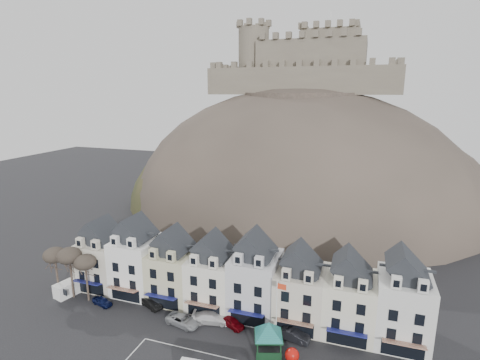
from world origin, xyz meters
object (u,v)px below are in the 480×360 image
white_van (70,287)px  red_buoy (292,356)px  car_maroon (232,322)px  car_navy (102,301)px  car_charcoal (292,335)px  bus_shelter (269,329)px  car_silver (183,320)px  car_white (211,318)px  car_black (151,303)px  flagpole (277,308)px

white_van → red_buoy: bearing=7.3°
car_maroon → car_navy: bearing=118.2°
white_van → car_charcoal: size_ratio=1.13×
bus_shelter → car_silver: bearing=153.6°
car_maroon → car_silver: bearing=129.8°
white_van → car_white: size_ratio=1.00×
bus_shelter → car_white: (-9.50, 3.72, -2.69)m
red_buoy → car_black: (-23.22, 5.46, -0.41)m
bus_shelter → car_white: 10.55m
red_buoy → car_black: bearing=166.8°
red_buoy → car_maroon: size_ratio=0.55×
flagpole → car_navy: size_ratio=2.49×
bus_shelter → car_navy: 27.85m
car_silver → car_navy: bearing=98.9°
white_van → bus_shelter: bearing=8.3°
bus_shelter → red_buoy: bus_shelter is taller
red_buoy → car_navy: size_ratio=0.61×
car_silver → car_charcoal: bearing=-72.8°
car_black → car_charcoal: 22.38m
flagpole → car_maroon: bearing=168.8°
car_black → car_charcoal: (22.37, -0.80, 0.07)m
car_maroon → flagpole: bearing=-76.6°
car_navy → car_black: bearing=-61.5°
car_maroon → car_black: bearing=112.0°
flagpole → car_white: bearing=172.6°
car_white → car_maroon: car_white is taller
car_black → car_charcoal: size_ratio=0.91×
car_maroon → bus_shelter: bearing=-96.2°
red_buoy → car_white: 13.61m
car_white → car_maroon: 3.17m
flagpole → car_navy: 28.47m
red_buoy → car_charcoal: 4.75m
white_van → car_silver: white_van is taller
white_van → car_black: size_ratio=1.24×
white_van → flagpole: bearing=12.3°
flagpole → car_silver: flagpole is taller
flagpole → car_silver: size_ratio=1.79×
flagpole → car_white: size_ratio=1.67×
red_buoy → car_navy: bearing=173.5°
flagpole → car_black: flagpole is taller
car_silver → car_charcoal: car_charcoal is taller
bus_shelter → white_van: size_ratio=1.24×
bus_shelter → car_black: (-19.96, 4.44, -2.76)m
white_van → car_silver: bearing=9.8°
flagpole → car_maroon: (-6.84, 1.36, -4.47)m
flagpole → red_buoy: bearing=-51.5°
bus_shelter → car_black: bearing=149.4°
white_van → car_black: white_van is taller
car_navy → car_maroon: size_ratio=0.90×
red_buoy → car_black: size_ratio=0.51×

